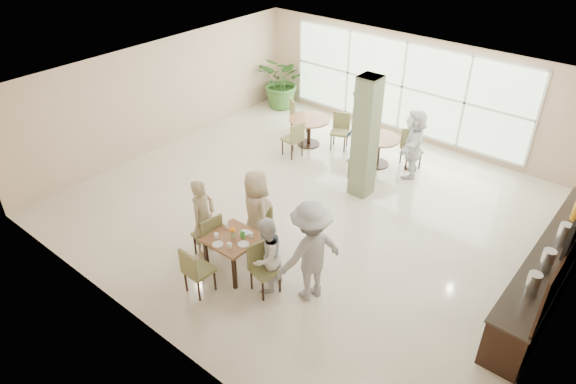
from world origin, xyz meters
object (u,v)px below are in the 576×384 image
Objects in this scene: buffet_counter at (552,267)px; teen_left at (203,218)px; potted_plant at (283,82)px; adult_b at (414,143)px; teen_standing at (310,252)px; adult_a at (361,143)px; main_table at (233,242)px; round_table_left at (309,125)px; adult_standing at (363,106)px; round_table_right at (379,144)px; teen_right at (266,255)px; teen_far at (257,211)px.

buffet_counter is 2.93× the size of teen_left.
adult_b is at bearing -13.18° from potted_plant.
teen_standing is 4.34m from adult_a.
round_table_left is (-2.08, 4.95, -0.08)m from main_table.
main_table is 0.52× the size of potted_plant.
adult_standing reaches higher than adult_b.
adult_standing reaches higher than round_table_right.
adult_standing is (-2.05, 6.24, 0.18)m from teen_right.
round_table_right is 5.15m from buffet_counter.
teen_left reaches higher than round_table_left.
potted_plant is at bearing 173.07° from adult_a.
main_table is 0.49× the size of adult_a.
teen_standing is at bearing -49.20° from adult_a.
teen_right is at bearing 164.51° from teen_far.
potted_plant is (-2.16, 1.50, 0.26)m from round_table_left.
teen_far reaches higher than round_table_right.
round_table_right is at bearing -66.68° from teen_far.
teen_right is 0.86× the size of adult_b.
teen_left is at bearing -150.67° from buffet_counter.
buffet_counter is at bearing -71.45° from teen_left.
teen_standing reaches higher than main_table.
potted_plant is 8.34m from teen_standing.
adult_a is (-0.04, -0.78, 0.32)m from round_table_right.
buffet_counter is (6.72, -1.86, -0.02)m from round_table_left.
round_table_right is 0.58× the size of adult_a.
adult_standing reaches higher than teen_left.
potted_plant is at bearing 145.29° from round_table_left.
teen_left is at bearing -79.62° from adult_a.
teen_right is 0.80× the size of adult_standing.
round_table_left is 0.65× the size of potted_plant.
teen_left is at bearing -101.25° from teen_right.
teen_standing reaches higher than adult_a.
adult_standing is at bearing 58.22° from round_table_left.
teen_far is 0.98× the size of adult_a.
adult_a is at bearing -15.60° from round_table_left.
round_table_right is 0.22× the size of buffet_counter.
teen_right is at bearing -52.00° from potted_plant.
teen_right is at bearing 1.56° from main_table.
teen_right is (0.78, 0.02, 0.09)m from main_table.
adult_standing reaches higher than adult_a.
buffet_counter is at bearing 146.66° from adult_standing.
potted_plant is 0.98× the size of adult_b.
round_table_left is 0.57× the size of teen_standing.
main_table is at bearing 122.78° from teen_far.
round_table_right is 5.21m from teen_left.
teen_left is 1.59m from teen_right.
round_table_left is at bearing 164.52° from buffet_counter.
teen_far is at bearing 96.69° from adult_standing.
round_table_right is at bearing -18.92° from teen_left.
main_table is at bearing 96.34° from adult_standing.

